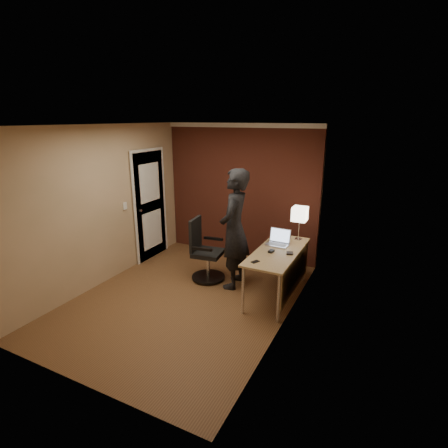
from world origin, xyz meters
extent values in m
plane|color=brown|center=(0.00, 0.00, 0.00)|extent=(4.00, 4.00, 0.00)
plane|color=white|center=(0.00, 0.00, 2.50)|extent=(4.00, 4.00, 0.00)
plane|color=tan|center=(0.00, 2.00, 1.25)|extent=(3.00, 0.00, 3.00)
plane|color=tan|center=(0.00, -2.00, 1.25)|extent=(3.00, 0.00, 3.00)
plane|color=tan|center=(-1.50, 0.00, 1.25)|extent=(0.00, 4.00, 4.00)
plane|color=tan|center=(1.50, 0.00, 1.25)|extent=(0.00, 4.00, 4.00)
cube|color=brown|center=(0.00, 1.97, 1.25)|extent=(2.98, 0.06, 2.50)
cube|color=silver|center=(0.00, 1.96, 2.46)|extent=(3.00, 0.08, 0.08)
cube|color=silver|center=(0.00, -1.96, 2.46)|extent=(3.00, 0.08, 0.08)
cube|color=silver|center=(-1.46, 0.00, 2.46)|extent=(0.08, 4.00, 0.08)
cube|color=silver|center=(1.46, 0.00, 2.46)|extent=(0.08, 4.00, 0.08)
cube|color=silver|center=(-1.48, 1.10, 1.00)|extent=(0.05, 0.82, 2.02)
cube|color=silver|center=(-1.46, 1.10, 1.00)|extent=(0.02, 0.92, 2.12)
cylinder|color=silver|center=(-1.43, 0.77, 1.00)|extent=(0.05, 0.05, 0.05)
cube|color=silver|center=(-1.49, 0.45, 1.15)|extent=(0.02, 0.08, 0.12)
cube|color=tan|center=(1.18, 0.65, 0.71)|extent=(0.60, 1.50, 0.03)
cube|color=tan|center=(1.46, 0.65, 0.43)|extent=(0.02, 1.38, 0.54)
cylinder|color=silver|center=(0.93, -0.04, 0.35)|extent=(0.04, 0.04, 0.70)
cylinder|color=silver|center=(0.93, 1.34, 0.35)|extent=(0.04, 0.04, 0.70)
cylinder|color=silver|center=(1.43, -0.04, 0.35)|extent=(0.04, 0.04, 0.70)
cylinder|color=silver|center=(1.43, 1.34, 0.35)|extent=(0.04, 0.04, 0.70)
cube|color=silver|center=(1.32, 1.25, 0.74)|extent=(0.11, 0.11, 0.01)
cylinder|color=silver|center=(1.32, 1.25, 0.90)|extent=(0.01, 0.01, 0.30)
cube|color=white|center=(1.32, 1.25, 1.16)|extent=(0.22, 0.22, 0.22)
cube|color=silver|center=(1.10, 0.86, 0.74)|extent=(0.34, 0.24, 0.01)
cube|color=silver|center=(1.11, 0.98, 0.85)|extent=(0.33, 0.07, 0.22)
cube|color=#B2CCF2|center=(1.11, 0.97, 0.85)|extent=(0.30, 0.05, 0.19)
cube|color=gray|center=(1.10, 0.85, 0.75)|extent=(0.28, 0.14, 0.00)
cube|color=black|center=(1.12, 0.54, 0.75)|extent=(0.07, 0.11, 0.03)
cube|color=black|center=(1.04, 0.11, 0.73)|extent=(0.10, 0.13, 0.01)
cube|color=black|center=(1.37, 0.60, 0.74)|extent=(0.12, 0.13, 0.02)
cylinder|color=black|center=(-0.01, 0.69, 0.04)|extent=(0.55, 0.55, 0.03)
cylinder|color=silver|center=(-0.01, 0.69, 0.25)|extent=(0.06, 0.06, 0.41)
cube|color=black|center=(-0.01, 0.69, 0.46)|extent=(0.51, 0.51, 0.07)
cube|color=black|center=(-0.23, 0.66, 0.77)|extent=(0.10, 0.42, 0.54)
cube|color=black|center=(-0.04, 0.94, 0.63)|extent=(0.34, 0.09, 0.04)
cube|color=black|center=(0.02, 0.43, 0.63)|extent=(0.34, 0.09, 0.04)
imported|color=black|center=(0.46, 0.69, 0.94)|extent=(0.54, 0.74, 1.88)
camera|label=1|loc=(2.59, -3.97, 2.59)|focal=28.00mm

